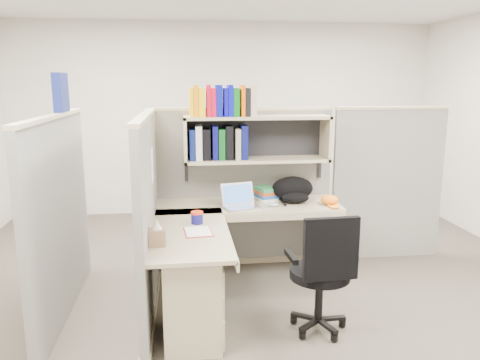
{
  "coord_description": "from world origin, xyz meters",
  "views": [
    {
      "loc": [
        -0.62,
        -3.73,
        1.87
      ],
      "look_at": [
        -0.12,
        0.25,
        1.03
      ],
      "focal_mm": 35.0,
      "sensor_mm": 36.0,
      "label": 1
    }
  ],
  "objects": [
    {
      "name": "ground",
      "position": [
        0.0,
        0.0,
        0.0
      ],
      "size": [
        6.0,
        6.0,
        0.0
      ],
      "primitive_type": "plane",
      "color": "#352F29",
      "rests_on": "ground"
    },
    {
      "name": "room_shell",
      "position": [
        0.0,
        0.0,
        1.62
      ],
      "size": [
        6.0,
        6.0,
        6.0
      ],
      "color": "beige",
      "rests_on": "ground"
    },
    {
      "name": "cubicle",
      "position": [
        -0.37,
        0.45,
        0.91
      ],
      "size": [
        3.79,
        1.84,
        1.95
      ],
      "color": "slate",
      "rests_on": "ground"
    },
    {
      "name": "desk",
      "position": [
        -0.41,
        -0.29,
        0.44
      ],
      "size": [
        1.74,
        1.75,
        0.73
      ],
      "color": "gray",
      "rests_on": "ground"
    },
    {
      "name": "laptop",
      "position": [
        -0.08,
        0.42,
        0.84
      ],
      "size": [
        0.38,
        0.38,
        0.23
      ],
      "primitive_type": null,
      "rotation": [
        0.0,
        0.0,
        0.25
      ],
      "color": "silver",
      "rests_on": "desk"
    },
    {
      "name": "backpack",
      "position": [
        0.45,
        0.6,
        0.85
      ],
      "size": [
        0.47,
        0.4,
        0.24
      ],
      "primitive_type": null,
      "rotation": [
        0.0,
        0.0,
        -0.24
      ],
      "color": "black",
      "rests_on": "desk"
    },
    {
      "name": "orange_cap",
      "position": [
        0.77,
        0.45,
        0.78
      ],
      "size": [
        0.19,
        0.21,
        0.09
      ],
      "primitive_type": null,
      "rotation": [
        0.0,
        0.0,
        0.12
      ],
      "color": "orange",
      "rests_on": "desk"
    },
    {
      "name": "snack_canister",
      "position": [
        -0.51,
        -0.01,
        0.78
      ],
      "size": [
        0.1,
        0.1,
        0.1
      ],
      "color": "navy",
      "rests_on": "desk"
    },
    {
      "name": "tissue_box",
      "position": [
        -0.81,
        -0.5,
        0.82
      ],
      "size": [
        0.12,
        0.12,
        0.19
      ],
      "primitive_type": null,
      "rotation": [
        0.0,
        0.0,
        0.0
      ],
      "color": "#937253",
      "rests_on": "desk"
    },
    {
      "name": "mouse",
      "position": [
        0.22,
        0.44,
        0.75
      ],
      "size": [
        0.1,
        0.08,
        0.03
      ],
      "primitive_type": "ellipsoid",
      "rotation": [
        0.0,
        0.0,
        -0.21
      ],
      "color": "#92B4CF",
      "rests_on": "desk"
    },
    {
      "name": "paper_cup",
      "position": [
        -0.01,
        0.78,
        0.78
      ],
      "size": [
        0.09,
        0.09,
        0.1
      ],
      "primitive_type": "cylinder",
      "rotation": [
        0.0,
        0.0,
        -0.23
      ],
      "color": "white",
      "rests_on": "desk"
    },
    {
      "name": "book_stack",
      "position": [
        0.2,
        0.72,
        0.79
      ],
      "size": [
        0.26,
        0.3,
        0.12
      ],
      "primitive_type": null,
      "rotation": [
        0.0,
        0.0,
        0.32
      ],
      "color": "gray",
      "rests_on": "desk"
    },
    {
      "name": "loose_paper",
      "position": [
        -0.51,
        -0.22,
        0.73
      ],
      "size": [
        0.22,
        0.27,
        0.0
      ],
      "primitive_type": null,
      "rotation": [
        0.0,
        0.0,
        0.09
      ],
      "color": "silver",
      "rests_on": "desk"
    },
    {
      "name": "task_chair",
      "position": [
        0.39,
        -0.57,
        0.34
      ],
      "size": [
        0.51,
        0.47,
        0.96
      ],
      "color": "black",
      "rests_on": "ground"
    }
  ]
}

